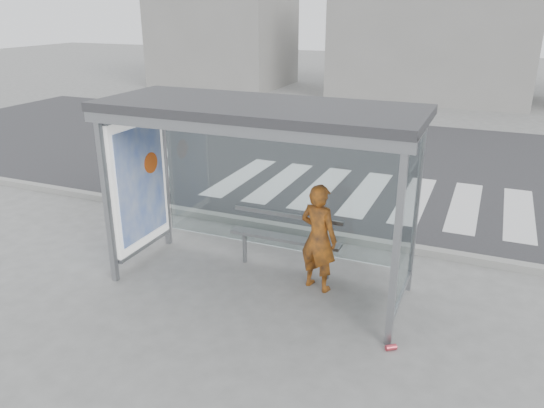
# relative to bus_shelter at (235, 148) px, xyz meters

# --- Properties ---
(ground) EXTENTS (80.00, 80.00, 0.00)m
(ground) POSITION_rel_bus_shelter_xyz_m (0.37, -0.06, -1.98)
(ground) COLOR slate
(ground) RESTS_ON ground
(road) EXTENTS (30.00, 10.00, 0.01)m
(road) POSITION_rel_bus_shelter_xyz_m (0.37, 6.94, -1.98)
(road) COLOR #2E2E30
(road) RESTS_ON ground
(curb) EXTENTS (30.00, 0.18, 0.12)m
(curb) POSITION_rel_bus_shelter_xyz_m (0.37, 1.89, -1.92)
(curb) COLOR gray
(curb) RESTS_ON ground
(crosswalk) EXTENTS (7.55, 3.00, 0.00)m
(crosswalk) POSITION_rel_bus_shelter_xyz_m (1.37, 4.44, -1.98)
(crosswalk) COLOR silver
(crosswalk) RESTS_ON ground
(bus_shelter) EXTENTS (4.25, 1.65, 2.62)m
(bus_shelter) POSITION_rel_bus_shelter_xyz_m (0.00, 0.00, 0.00)
(bus_shelter) COLOR gray
(bus_shelter) RESTS_ON ground
(building_left) EXTENTS (6.00, 5.00, 6.00)m
(building_left) POSITION_rel_bus_shelter_xyz_m (-9.63, 17.94, 1.02)
(building_left) COLOR gray
(building_left) RESTS_ON ground
(building_center) EXTENTS (8.00, 5.00, 5.00)m
(building_center) POSITION_rel_bus_shelter_xyz_m (0.37, 17.94, 0.52)
(building_center) COLOR gray
(building_center) RESTS_ON ground
(person) EXTENTS (0.65, 0.51, 1.56)m
(person) POSITION_rel_bus_shelter_xyz_m (1.16, 0.19, -1.21)
(person) COLOR #CD6913
(person) RESTS_ON ground
(bench) EXTENTS (1.72, 0.22, 0.89)m
(bench) POSITION_rel_bus_shelter_xyz_m (0.54, 0.52, -1.45)
(bench) COLOR slate
(bench) RESTS_ON ground
(soda_can) EXTENTS (0.15, 0.13, 0.07)m
(soda_can) POSITION_rel_bus_shelter_xyz_m (2.43, -0.88, -1.95)
(soda_can) COLOR #D83F4E
(soda_can) RESTS_ON ground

